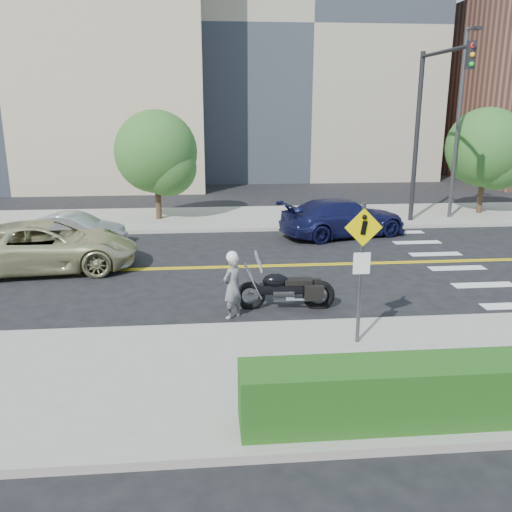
{
  "coord_description": "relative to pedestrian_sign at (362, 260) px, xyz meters",
  "views": [
    {
      "loc": [
        1.08,
        -16.7,
        5.0
      ],
      "look_at": [
        2.33,
        -3.06,
        1.2
      ],
      "focal_mm": 38.0,
      "sensor_mm": 36.0,
      "label": 1
    }
  ],
  "objects": [
    {
      "name": "lamp_post",
      "position": [
        7.8,
        12.81,
        2.19
      ],
      "size": [
        0.16,
        0.16,
        8.0
      ],
      "primitive_type": "cylinder",
      "color": "#4C4C51",
      "rests_on": "sidewalk_far"
    },
    {
      "name": "parked_car_silver",
      "position": [
        -8.02,
        9.75,
        -1.37
      ],
      "size": [
        3.8,
        2.1,
        1.19
      ],
      "primitive_type": "imported",
      "rotation": [
        0.0,
        0.0,
        1.32
      ],
      "color": "#A5A8AD",
      "rests_on": "ground"
    },
    {
      "name": "sidewalk_far",
      "position": [
        -4.2,
        13.81,
        -1.89
      ],
      "size": [
        60.0,
        5.0,
        0.15
      ],
      "primitive_type": "cube",
      "color": "#9E9B91",
      "rests_on": "ground_plane"
    },
    {
      "name": "parked_car_blue",
      "position": [
        2.25,
        10.23,
        -1.22
      ],
      "size": [
        5.49,
        3.4,
        1.49
      ],
      "primitive_type": "imported",
      "rotation": [
        0.0,
        0.0,
        1.85
      ],
      "color": "#191C4D",
      "rests_on": "ground"
    },
    {
      "name": "suv",
      "position": [
        -8.15,
        6.5,
        -1.19
      ],
      "size": [
        5.8,
        3.14,
        1.55
      ],
      "primitive_type": "imported",
      "rotation": [
        0.0,
        0.0,
        1.68
      ],
      "color": "#C0BD8D",
      "rests_on": "ground"
    },
    {
      "name": "traffic_light",
      "position": [
        5.8,
        11.39,
        2.71
      ],
      "size": [
        0.28,
        4.5,
        7.0
      ],
      "color": "black",
      "rests_on": "sidewalk_far"
    },
    {
      "name": "tree_far_b",
      "position": [
        9.64,
        13.67,
        1.21
      ],
      "size": [
        3.59,
        3.59,
        4.97
      ],
      "rotation": [
        0.0,
        0.0,
        0.33
      ],
      "color": "#382619",
      "rests_on": "ground"
    },
    {
      "name": "tree_far_a",
      "position": [
        -5.26,
        13.66,
        1.12
      ],
      "size": [
        3.57,
        3.57,
        4.88
      ],
      "rotation": [
        0.0,
        0.0,
        0.34
      ],
      "color": "#382619",
      "rests_on": "ground"
    },
    {
      "name": "motorcycle",
      "position": [
        -1.18,
        2.5,
        -1.22
      ],
      "size": [
        2.49,
        0.91,
        1.49
      ],
      "primitive_type": null,
      "rotation": [
        0.0,
        0.0,
        -0.07
      ],
      "color": "black",
      "rests_on": "ground"
    },
    {
      "name": "sidewalk_near",
      "position": [
        -4.2,
        -1.19,
        -1.89
      ],
      "size": [
        60.0,
        5.0,
        0.15
      ],
      "primitive_type": "cube",
      "color": "#9E9B91",
      "rests_on": "ground_plane"
    },
    {
      "name": "building_mid",
      "position": [
        3.8,
        32.31,
        8.04
      ],
      "size": [
        18.0,
        14.0,
        20.0
      ],
      "primitive_type": "cube",
      "color": "#A39984",
      "rests_on": "ground_plane"
    },
    {
      "name": "pedestrian_sign",
      "position": [
        0.0,
        0.0,
        0.0
      ],
      "size": [
        0.78,
        0.08,
        3.0
      ],
      "color": "#4C4C51",
      "rests_on": "sidewalk_near"
    },
    {
      "name": "motorcyclist",
      "position": [
        -2.56,
        2.0,
        -1.12
      ],
      "size": [
        0.68,
        0.67,
        1.68
      ],
      "rotation": [
        0.0,
        0.0,
        3.9
      ],
      "color": "#A1A0A5",
      "rests_on": "ground"
    },
    {
      "name": "ground_plane",
      "position": [
        -4.2,
        6.31,
        -1.96
      ],
      "size": [
        120.0,
        120.0,
        0.0
      ],
      "primitive_type": "plane",
      "color": "black",
      "rests_on": "ground"
    }
  ]
}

